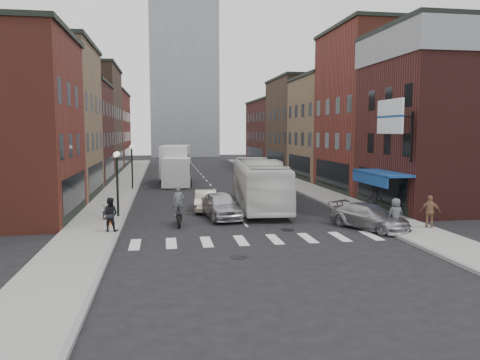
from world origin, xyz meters
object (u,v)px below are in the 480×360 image
at_px(sedan_left_far, 206,201).
at_px(curb_car, 369,217).
at_px(sedan_left_near, 221,205).
at_px(ped_left_solo, 110,214).
at_px(billboard_sign, 391,118).
at_px(ped_right_c, 396,214).
at_px(ped_right_b, 430,211).
at_px(transit_bus, 259,184).
at_px(streetlamp_far, 132,158).
at_px(motorcycle_rider, 178,207).
at_px(bike_rack, 110,218).
at_px(streetlamp_near, 117,171).
at_px(parked_bicycle, 109,211).
at_px(box_truck, 176,165).
at_px(ped_right_a, 375,198).

bearing_deg(sedan_left_far, curb_car, -36.11).
xyz_separation_m(sedan_left_near, ped_left_solo, (-6.24, -3.40, 0.23)).
bearing_deg(ped_left_solo, sedan_left_far, -115.12).
xyz_separation_m(billboard_sign, ped_right_c, (-1.19, -3.15, -5.13)).
distance_m(ped_right_b, ped_right_c, 2.23).
bearing_deg(ped_left_solo, ped_right_c, -172.69).
bearing_deg(transit_bus, ped_right_b, -44.98).
bearing_deg(streetlamp_far, curb_car, -54.42).
bearing_deg(streetlamp_far, sedan_left_far, -65.06).
bearing_deg(motorcycle_rider, sedan_left_far, 63.85).
distance_m(streetlamp_far, bike_rack, 16.87).
distance_m(streetlamp_near, parked_bicycle, 2.44).
height_order(box_truck, ped_right_c, box_truck).
height_order(billboard_sign, curb_car, billboard_sign).
xyz_separation_m(transit_bus, curb_car, (4.48, -8.14, -1.01)).
height_order(billboard_sign, sedan_left_far, billboard_sign).
bearing_deg(sedan_left_near, ped_right_a, -6.33).
bearing_deg(streetlamp_near, transit_bus, 16.07).
height_order(billboard_sign, motorcycle_rider, billboard_sign).
distance_m(ped_left_solo, ped_right_c, 14.97).
height_order(parked_bicycle, ped_right_a, ped_right_a).
relative_size(bike_rack, ped_right_a, 0.46).
bearing_deg(bike_rack, billboard_sign, -2.83).
relative_size(bike_rack, curb_car, 0.17).
distance_m(parked_bicycle, ped_right_a, 16.95).
height_order(box_truck, ped_right_a, box_truck).
bearing_deg(ped_right_a, billboard_sign, 84.92).
height_order(streetlamp_far, box_truck, streetlamp_far).
bearing_deg(parked_bicycle, ped_left_solo, -67.27).
height_order(bike_rack, ped_right_c, ped_right_c).
height_order(transit_bus, sedan_left_far, transit_bus).
distance_m(bike_rack, ped_right_a, 16.76).
relative_size(billboard_sign, streetlamp_near, 0.90).
bearing_deg(sedan_left_near, sedan_left_far, 94.50).
xyz_separation_m(motorcycle_rider, ped_right_a, (12.83, 2.06, -0.05)).
relative_size(streetlamp_far, bike_rack, 5.14).
height_order(streetlamp_near, ped_right_c, streetlamp_near).
distance_m(box_truck, sedan_left_far, 16.25).
bearing_deg(ped_right_c, bike_rack, -15.60).
relative_size(streetlamp_far, ped_right_a, 2.38).
bearing_deg(sedan_left_far, streetlamp_far, 120.60).
bearing_deg(streetlamp_near, bike_rack, -94.24).
bearing_deg(sedan_left_far, sedan_left_near, -71.98).
relative_size(sedan_left_far, curb_car, 0.87).
distance_m(ped_right_a, ped_right_c, 6.15).
bearing_deg(ped_right_c, box_truck, -67.32).
distance_m(billboard_sign, ped_right_c, 6.14).
relative_size(billboard_sign, ped_right_c, 2.17).
bearing_deg(ped_right_c, ped_left_solo, -9.49).
distance_m(sedan_left_far, ped_right_b, 14.11).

